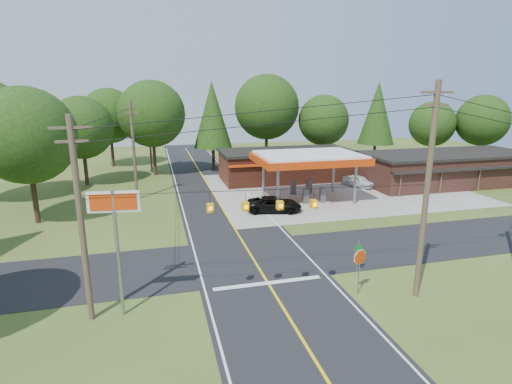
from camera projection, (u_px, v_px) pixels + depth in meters
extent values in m
plane|color=#38521D|center=(253.00, 259.00, 26.78)|extent=(120.00, 120.00, 0.00)
cube|color=black|center=(253.00, 259.00, 26.78)|extent=(8.00, 120.00, 0.02)
cube|color=black|center=(253.00, 259.00, 26.78)|extent=(70.00, 7.00, 0.02)
cube|color=yellow|center=(253.00, 259.00, 26.77)|extent=(0.15, 110.00, 0.00)
cylinder|color=gray|center=(278.00, 188.00, 37.32)|extent=(0.28, 0.28, 4.20)
cylinder|color=gray|center=(263.00, 177.00, 42.02)|extent=(0.28, 0.28, 4.20)
cylinder|color=gray|center=(355.00, 184.00, 39.25)|extent=(0.28, 0.28, 4.20)
cylinder|color=gray|center=(333.00, 174.00, 43.95)|extent=(0.28, 0.28, 4.20)
cube|color=red|center=(309.00, 159.00, 40.08)|extent=(10.60, 7.40, 0.70)
cube|color=white|center=(309.00, 155.00, 39.98)|extent=(10.00, 7.00, 0.25)
cube|color=#9E9B93|center=(314.00, 204.00, 39.43)|extent=(3.20, 0.90, 0.22)
cube|color=#3F3F44|center=(306.00, 196.00, 39.01)|extent=(0.55, 0.45, 1.50)
cube|color=#3F3F44|center=(323.00, 195.00, 39.45)|extent=(0.55, 0.45, 1.50)
cube|color=#9E9B93|center=(301.00, 195.00, 42.81)|extent=(3.20, 0.90, 0.22)
cube|color=#3F3F44|center=(293.00, 188.00, 42.39)|extent=(0.55, 0.45, 1.50)
cube|color=#3F3F44|center=(309.00, 187.00, 42.82)|extent=(0.55, 0.45, 1.50)
cube|color=#612B1B|center=(286.00, 166.00, 50.35)|extent=(16.00, 7.00, 3.50)
cube|color=black|center=(286.00, 151.00, 49.88)|extent=(16.40, 7.40, 0.30)
cube|color=red|center=(296.00, 163.00, 46.73)|extent=(16.00, 0.50, 0.25)
cube|color=black|center=(446.00, 169.00, 48.12)|extent=(20.00, 8.00, 3.50)
cube|color=black|center=(448.00, 154.00, 47.65)|extent=(20.40, 8.40, 0.30)
cube|color=black|center=(473.00, 169.00, 43.97)|extent=(20.00, 0.70, 0.25)
cylinder|color=#473828|center=(426.00, 195.00, 20.60)|extent=(0.30, 0.30, 11.50)
cube|color=#473828|center=(438.00, 92.00, 19.33)|extent=(1.80, 0.12, 0.12)
cube|color=#473828|center=(436.00, 105.00, 19.48)|extent=(1.40, 0.12, 0.12)
cylinder|color=#473828|center=(81.00, 223.00, 18.56)|extent=(0.30, 0.30, 10.00)
cube|color=#473828|center=(70.00, 128.00, 17.48)|extent=(1.80, 0.12, 0.12)
cube|color=#473828|center=(72.00, 141.00, 17.62)|extent=(1.40, 0.12, 0.12)
cylinder|color=#473828|center=(134.00, 151.00, 40.51)|extent=(0.30, 0.30, 10.00)
cube|color=#473828|center=(131.00, 107.00, 39.42)|extent=(1.80, 0.12, 0.12)
cube|color=#473828|center=(131.00, 113.00, 39.57)|extent=(1.40, 0.12, 0.12)
cylinder|color=#473828|center=(150.00, 136.00, 56.89)|extent=(0.30, 0.30, 9.50)
cube|color=#CE9B0A|center=(210.00, 208.00, 19.22)|extent=(0.32, 0.32, 0.42)
cube|color=#CE9B0A|center=(245.00, 206.00, 19.44)|extent=(0.32, 0.32, 0.42)
cube|color=#CE9B0A|center=(280.00, 205.00, 19.66)|extent=(0.32, 0.32, 0.42)
cube|color=#CE9B0A|center=(314.00, 204.00, 19.88)|extent=(0.32, 0.32, 0.42)
cylinder|color=#332316|center=(86.00, 169.00, 47.32)|extent=(0.44, 0.44, 3.96)
sphere|color=#19320E|center=(81.00, 128.00, 46.12)|extent=(7.26, 7.26, 7.26)
cylinder|color=#332316|center=(155.00, 158.00, 52.91)|extent=(0.44, 0.44, 4.68)
sphere|color=#19320E|center=(152.00, 114.00, 51.50)|extent=(8.58, 8.58, 8.58)
cylinder|color=#332316|center=(213.00, 156.00, 55.82)|extent=(0.44, 0.44, 4.32)
cone|color=#19320E|center=(212.00, 115.00, 54.43)|extent=(5.28, 5.28, 9.00)
cylinder|color=#332316|center=(266.00, 150.00, 58.60)|extent=(0.44, 0.44, 5.04)
sphere|color=#19320E|center=(267.00, 107.00, 57.08)|extent=(9.24, 9.24, 9.24)
cylinder|color=#332316|center=(322.00, 153.00, 58.79)|extent=(0.44, 0.44, 3.96)
sphere|color=#19320E|center=(324.00, 120.00, 57.60)|extent=(7.26, 7.26, 7.26)
cylinder|color=#332316|center=(374.00, 151.00, 59.74)|extent=(0.44, 0.44, 4.32)
cone|color=#19320E|center=(377.00, 113.00, 58.35)|extent=(5.28, 5.28, 9.00)
cylinder|color=#332316|center=(429.00, 154.00, 59.88)|extent=(0.44, 0.44, 3.60)
sphere|color=#19320E|center=(432.00, 124.00, 58.79)|extent=(6.60, 6.60, 6.60)
cylinder|color=#332316|center=(478.00, 154.00, 58.47)|extent=(0.44, 0.44, 3.96)
sphere|color=#19320E|center=(482.00, 120.00, 57.27)|extent=(7.26, 7.26, 7.26)
cylinder|color=#332316|center=(35.00, 198.00, 33.65)|extent=(0.44, 0.44, 4.32)
sphere|color=#19320E|center=(26.00, 136.00, 32.35)|extent=(7.92, 7.92, 7.92)
cylinder|color=#332316|center=(112.00, 152.00, 59.02)|extent=(0.44, 0.44, 4.32)
sphere|color=#19320E|center=(109.00, 116.00, 57.71)|extent=(7.92, 7.92, 7.92)
imported|color=black|center=(274.00, 204.00, 37.08)|extent=(6.16, 6.16, 1.42)
imported|color=white|center=(359.00, 181.00, 46.67)|extent=(5.35, 5.35, 1.37)
cylinder|color=gray|center=(118.00, 254.00, 19.35)|extent=(0.18, 0.18, 6.54)
cube|color=white|center=(113.00, 202.00, 18.70)|extent=(2.42, 0.35, 1.03)
cube|color=red|center=(113.00, 202.00, 18.65)|extent=(2.13, 0.30, 0.79)
cylinder|color=gray|center=(359.00, 273.00, 21.93)|extent=(0.07, 0.07, 2.49)
cylinder|color=gray|center=(358.00, 256.00, 24.64)|extent=(0.06, 0.06, 2.07)
cube|color=#0C591E|center=(359.00, 248.00, 24.46)|extent=(0.42, 0.12, 0.42)
cube|color=white|center=(358.00, 256.00, 24.59)|extent=(0.42, 0.12, 0.28)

